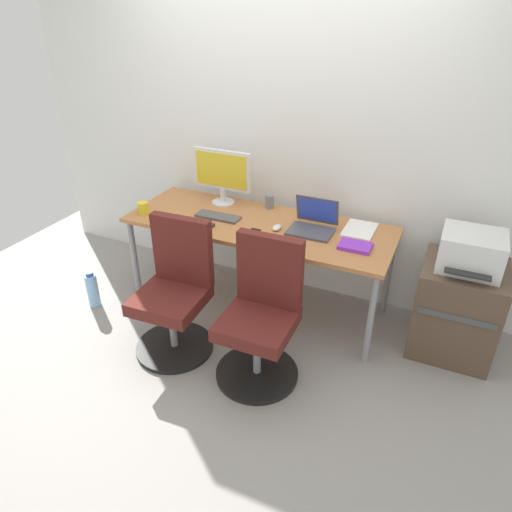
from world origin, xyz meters
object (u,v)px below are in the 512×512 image
at_px(side_cabinet, 456,309).
at_px(printer, 471,251).
at_px(water_bottle_on_floor, 93,290).
at_px(office_chair_left, 175,294).
at_px(open_laptop, 313,223).
at_px(office_chair_right, 261,318).
at_px(desktop_monitor, 222,173).
at_px(coffee_mug, 143,208).

distance_m(side_cabinet, printer, 0.45).
relative_size(side_cabinet, water_bottle_on_floor, 2.11).
xyz_separation_m(side_cabinet, printer, (0.00, -0.00, 0.45)).
height_order(printer, water_bottle_on_floor, printer).
relative_size(office_chair_left, water_bottle_on_floor, 3.03).
distance_m(printer, water_bottle_on_floor, 2.77).
bearing_deg(open_laptop, printer, 1.43).
relative_size(office_chair_right, printer, 2.35).
relative_size(water_bottle_on_floor, desktop_monitor, 0.65).
bearing_deg(office_chair_left, water_bottle_on_floor, 172.54).
distance_m(side_cabinet, open_laptop, 1.13).
bearing_deg(side_cabinet, coffee_mug, -172.65).
relative_size(office_chair_right, desktop_monitor, 1.96).
bearing_deg(office_chair_right, desktop_monitor, 129.32).
distance_m(water_bottle_on_floor, coffee_mug, 0.78).
distance_m(office_chair_left, open_laptop, 1.08).
relative_size(side_cabinet, open_laptop, 2.11).
xyz_separation_m(office_chair_right, coffee_mug, (-1.18, 0.46, 0.35)).
relative_size(office_chair_right, side_cabinet, 1.44).
height_order(office_chair_left, coffee_mug, office_chair_left).
bearing_deg(water_bottle_on_floor, office_chair_right, -4.33).
distance_m(open_laptop, coffee_mug, 1.29).
xyz_separation_m(desktop_monitor, coffee_mug, (-0.45, -0.43, -0.20)).
relative_size(desktop_monitor, coffee_mug, 5.22).
relative_size(side_cabinet, coffee_mug, 7.09).
distance_m(office_chair_right, desktop_monitor, 1.28).
xyz_separation_m(office_chair_left, office_chair_right, (0.63, 0.00, 0.00)).
xyz_separation_m(water_bottle_on_floor, open_laptop, (1.58, 0.61, 0.63)).
relative_size(office_chair_right, open_laptop, 3.03).
xyz_separation_m(office_chair_left, desktop_monitor, (-0.10, 0.89, 0.55)).
distance_m(office_chair_left, water_bottle_on_floor, 0.92).
height_order(open_laptop, coffee_mug, open_laptop).
height_order(side_cabinet, water_bottle_on_floor, side_cabinet).
bearing_deg(open_laptop, side_cabinet, 1.48).
bearing_deg(side_cabinet, office_chair_left, -156.62).
xyz_separation_m(office_chair_right, water_bottle_on_floor, (-1.51, 0.11, -0.28)).
distance_m(desktop_monitor, coffee_mug, 0.66).
bearing_deg(office_chair_right, side_cabinet, 34.16).
bearing_deg(side_cabinet, water_bottle_on_floor, -166.25).
bearing_deg(printer, office_chair_left, -156.65).
xyz_separation_m(office_chair_left, coffee_mug, (-0.55, 0.46, 0.35)).
height_order(office_chair_left, open_laptop, open_laptop).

